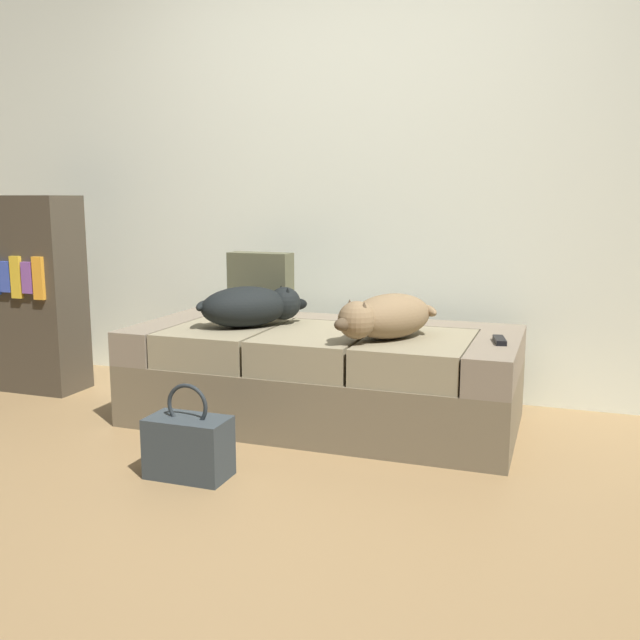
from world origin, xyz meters
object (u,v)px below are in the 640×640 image
tv_remote (500,340)px  handbag (189,446)px  dog_dark (252,306)px  couch (323,375)px  bookshelf (32,294)px  dog_tan (385,317)px  throw_pillow (261,285)px

tv_remote → handbag: tv_remote is taller
dog_dark → couch: bearing=10.3°
couch → bookshelf: (-1.76, 0.01, 0.32)m
couch → dog_tan: 0.51m
bookshelf → tv_remote: bearing=-1.8°
dog_dark → tv_remote: dog_dark is taller
bookshelf → couch: bearing=-0.5°
dog_dark → tv_remote: bearing=-0.1°
tv_remote → throw_pillow: 1.32m
couch → throw_pillow: 0.64m
handbag → tv_remote: bearing=35.5°
tv_remote → throw_pillow: bearing=154.5°
dog_dark → bookshelf: size_ratio=0.46×
couch → throw_pillow: size_ratio=5.44×
couch → dog_dark: (-0.35, -0.06, 0.33)m
throw_pillow → bookshelf: bookshelf is taller
tv_remote → handbag: (-1.10, -0.79, -0.35)m
dog_tan → bookshelf: bookshelf is taller
throw_pillow → dog_tan: bearing=-26.5°
throw_pillow → handbag: bearing=-81.0°
dog_tan → throw_pillow: size_ratio=1.63×
throw_pillow → handbag: 1.21m
dog_tan → handbag: size_ratio=1.47×
couch → handbag: bearing=-107.2°
dog_dark → bookshelf: 1.41m
dog_tan → handbag: (-0.61, -0.70, -0.44)m
dog_tan → tv_remote: dog_tan is taller
couch → dog_tan: size_ratio=3.33×
handbag → throw_pillow: bearing=99.0°
dog_tan → bookshelf: size_ratio=0.50×
couch → tv_remote: tv_remote is taller
bookshelf → throw_pillow: bearing=9.4°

